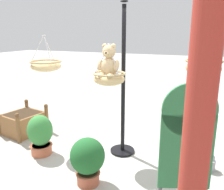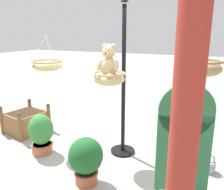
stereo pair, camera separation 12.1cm
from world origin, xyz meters
The scene contains 12 objects.
ground_plane centered at (0.00, 0.00, 0.00)m, with size 40.00×40.00×0.00m, color #ADAAA3.
display_pole_central centered at (-0.11, -0.16, 0.83)m, with size 0.44×0.44×2.61m.
hanging_basket_with_teddy centered at (0.04, 0.09, 1.41)m, with size 0.54×0.54×0.67m.
teddy_bear centered at (0.04, 0.12, 1.65)m, with size 0.38×0.34×0.55m.
hanging_basket_left_high centered at (-1.36, -0.32, 1.62)m, with size 0.55×0.55×0.78m.
hanging_basket_right_low centered at (1.31, 0.08, 1.55)m, with size 0.57×0.57×0.65m.
greenhouse_pillar_right centered at (-1.45, 2.17, 1.38)m, with size 0.33×0.33×2.86m.
wooden_planter_box centered at (2.17, -0.11, 0.25)m, with size 0.88×0.92×0.62m.
potted_plant_flowering_red centered at (1.21, 0.49, 0.38)m, with size 0.44×0.44×0.73m.
potted_plant_bushy_green centered at (0.01, 0.93, 0.39)m, with size 0.50×0.50×0.70m.
display_sign_board centered at (-1.30, 0.92, 0.95)m, with size 0.60×0.26×1.60m.
watering_can centered at (-1.57, -0.14, 0.10)m, with size 0.35×0.20×0.30m.
Camera 1 is at (-1.50, 3.55, 2.13)m, focal length 38.00 mm.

